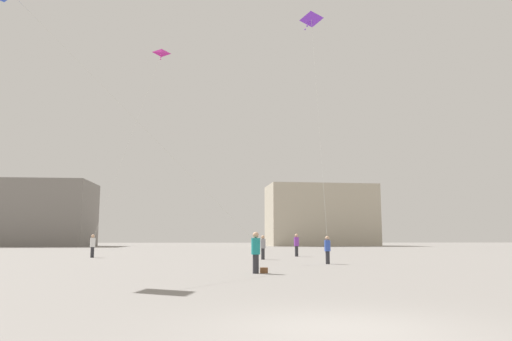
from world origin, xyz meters
TOP-DOWN VIEW (x-y plane):
  - ground_plane at (0.00, 0.00)m, footprint 300.00×300.00m
  - person_in_teal at (-0.54, 12.45)m, footprint 0.38×0.38m
  - person_in_purple at (4.05, 30.95)m, footprint 0.39×0.39m
  - person_in_white at (-11.73, 29.78)m, footprint 0.38×0.38m
  - person_in_grey at (0.88, 25.59)m, footprint 0.36×0.36m
  - person_in_blue at (4.06, 19.51)m, footprint 0.34×0.34m
  - kite_magenta_delta at (-6.60, 25.38)m, footprint 5.89×5.04m
  - kite_violet_delta at (3.61, 20.70)m, footprint 1.18×1.60m
  - building_left_hall at (-37.00, 81.16)m, footprint 23.06×13.26m
  - building_centre_hall at (17.00, 83.92)m, footprint 20.84×11.72m
  - handbag_beside_flyer at (-0.19, 12.55)m, footprint 0.33×0.16m

SIDE VIEW (x-z plane):
  - ground_plane at x=0.00m, z-range 0.00..0.00m
  - handbag_beside_flyer at x=-0.19m, z-range 0.00..0.24m
  - person_in_blue at x=4.06m, z-range 0.08..1.66m
  - person_in_grey at x=0.88m, z-range 0.08..1.74m
  - person_in_teal at x=-0.54m, z-range 0.08..1.81m
  - person_in_white at x=-11.73m, z-range 0.08..1.83m
  - person_in_purple at x=4.05m, z-range 0.09..1.90m
  - building_centre_hall at x=17.00m, z-range 0.00..11.55m
  - building_left_hall at x=-37.00m, z-range 0.00..11.56m
  - kite_magenta_delta at x=-6.60m, z-range 7.16..20.69m
  - kite_violet_delta at x=3.61m, z-range 7.63..21.91m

